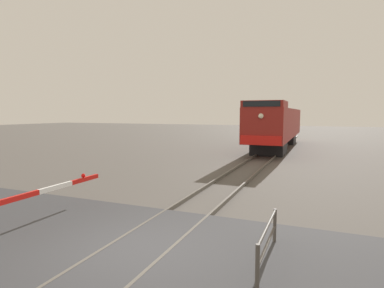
# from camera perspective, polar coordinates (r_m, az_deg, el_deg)

# --- Properties ---
(ground_plane) EXTENTS (160.00, 160.00, 0.00)m
(ground_plane) POSITION_cam_1_polar(r_m,az_deg,el_deg) (7.67, -10.43, -19.42)
(ground_plane) COLOR #514C47
(rail_track_left) EXTENTS (0.08, 80.00, 0.15)m
(rail_track_left) POSITION_cam_1_polar(r_m,az_deg,el_deg) (8.02, -14.96, -17.77)
(rail_track_left) COLOR #59544C
(rail_track_left) RESTS_ON ground_plane
(rail_track_right) EXTENTS (0.08, 80.00, 0.15)m
(rail_track_right) POSITION_cam_1_polar(r_m,az_deg,el_deg) (7.31, -5.40, -20.03)
(rail_track_right) COLOR #59544C
(rail_track_right) RESTS_ON ground_plane
(road_surface) EXTENTS (36.00, 5.97, 0.14)m
(road_surface) POSITION_cam_1_polar(r_m,az_deg,el_deg) (7.64, -10.44, -18.93)
(road_surface) COLOR #38383A
(road_surface) RESTS_ON ground_plane
(locomotive) EXTENTS (2.94, 17.29, 4.12)m
(locomotive) POSITION_cam_1_polar(r_m,az_deg,el_deg) (30.07, 15.17, 3.39)
(locomotive) COLOR black
(locomotive) RESTS_ON ground_plane
(guard_railing) EXTENTS (0.08, 2.27, 0.95)m
(guard_railing) POSITION_cam_1_polar(r_m,az_deg,el_deg) (7.01, 13.54, -16.52)
(guard_railing) COLOR #4C4742
(guard_railing) RESTS_ON ground_plane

